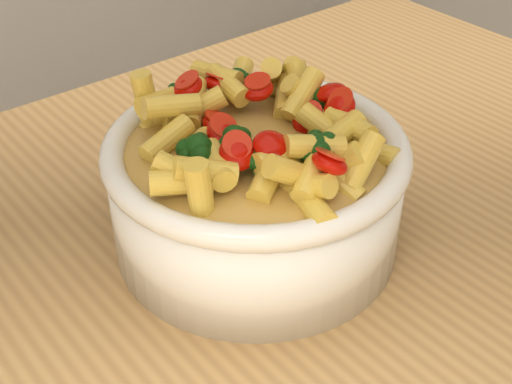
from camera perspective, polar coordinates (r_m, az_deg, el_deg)
serving_bowl at (r=0.53m, az=0.00°, el=0.10°), size 0.22×0.22×0.10m
pasta_salad at (r=0.50m, az=0.00°, el=5.66°), size 0.17×0.17×0.04m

